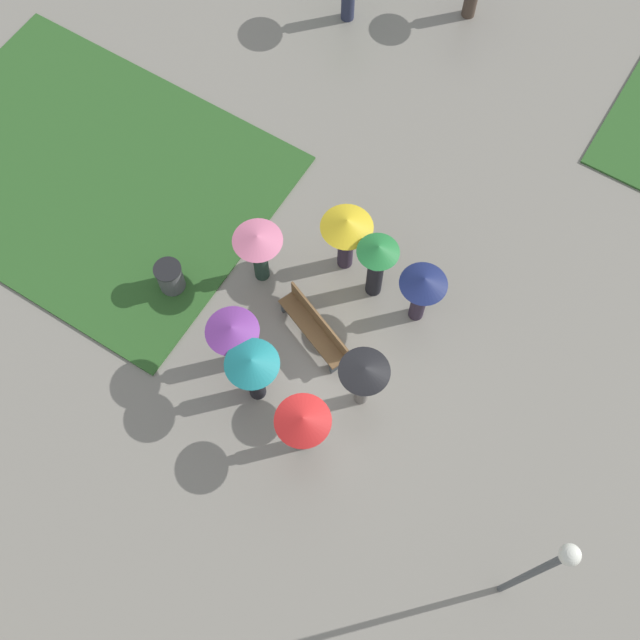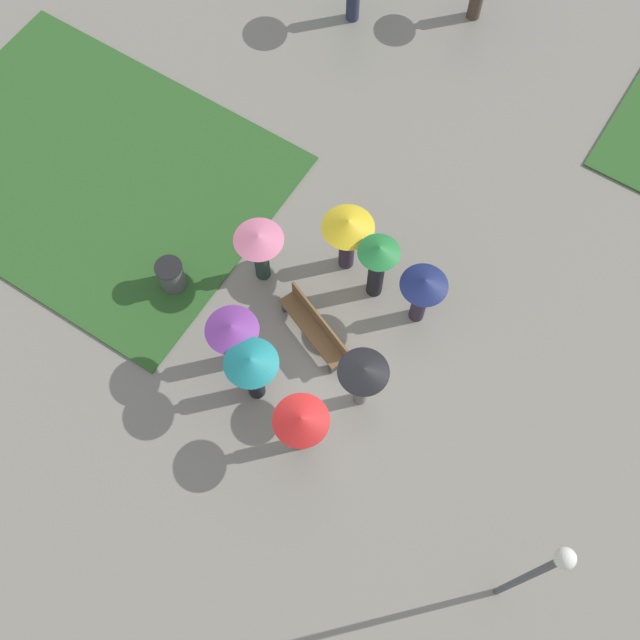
# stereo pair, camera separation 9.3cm
# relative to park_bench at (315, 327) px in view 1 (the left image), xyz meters

# --- Properties ---
(ground_plane) EXTENTS (90.00, 90.00, 0.00)m
(ground_plane) POSITION_rel_park_bench_xyz_m (0.82, -0.70, -0.48)
(ground_plane) COLOR gray
(lawn_patch_near) EXTENTS (8.75, 6.59, 0.06)m
(lawn_patch_near) POSITION_rel_park_bench_xyz_m (-6.83, 0.65, -0.45)
(lawn_patch_near) COLOR #2D5B26
(lawn_patch_near) RESTS_ON ground_plane
(park_bench) EXTENTS (1.99, 1.12, 0.90)m
(park_bench) POSITION_rel_park_bench_xyz_m (0.00, 0.00, 0.00)
(park_bench) COLOR brown
(park_bench) RESTS_ON ground_plane
(lamp_post) EXTENTS (0.32, 0.32, 4.88)m
(lamp_post) POSITION_rel_park_bench_xyz_m (5.81, -2.62, 2.62)
(lamp_post) COLOR #474C51
(lamp_post) RESTS_ON ground_plane
(trash_bin) EXTENTS (0.62, 0.62, 0.85)m
(trash_bin) POSITION_rel_park_bench_xyz_m (-3.35, -0.67, -0.05)
(trash_bin) COLOR #4C4C51
(trash_bin) RESTS_ON ground_plane
(crowd_person_teal) EXTENTS (1.10, 1.10, 1.89)m
(crowd_person_teal) POSITION_rel_park_bench_xyz_m (-0.35, -1.75, 0.86)
(crowd_person_teal) COLOR black
(crowd_person_teal) RESTS_ON ground_plane
(crowd_person_yellow) EXTENTS (1.14, 1.14, 1.85)m
(crowd_person_yellow) POSITION_rel_park_bench_xyz_m (-0.39, 1.89, 0.92)
(crowd_person_yellow) COLOR #2D2333
(crowd_person_yellow) RESTS_ON ground_plane
(crowd_person_red) EXTENTS (1.11, 1.11, 1.75)m
(crowd_person_red) POSITION_rel_park_bench_xyz_m (1.08, -2.17, 0.87)
(crowd_person_red) COLOR black
(crowd_person_red) RESTS_ON ground_plane
(crowd_person_purple) EXTENTS (1.09, 1.09, 1.83)m
(crowd_person_purple) POSITION_rel_park_bench_xyz_m (-1.08, -1.37, 0.82)
(crowd_person_purple) COLOR slate
(crowd_person_purple) RESTS_ON ground_plane
(crowd_person_black) EXTENTS (1.03, 1.03, 1.82)m
(crowd_person_black) POSITION_rel_park_bench_xyz_m (1.57, -0.72, 0.88)
(crowd_person_black) COLOR slate
(crowd_person_black) RESTS_ON ground_plane
(crowd_person_green) EXTENTS (0.90, 0.90, 1.97)m
(crowd_person_green) POSITION_rel_park_bench_xyz_m (0.50, 1.64, 0.81)
(crowd_person_green) COLOR black
(crowd_person_green) RESTS_ON ground_plane
(crowd_person_navy) EXTENTS (1.01, 1.01, 1.74)m
(crowd_person_navy) POSITION_rel_park_bench_xyz_m (1.62, 1.60, 0.80)
(crowd_person_navy) COLOR #2D2333
(crowd_person_navy) RESTS_ON ground_plane
(crowd_person_pink) EXTENTS (1.08, 1.08, 1.75)m
(crowd_person_pink) POSITION_rel_park_bench_xyz_m (-1.81, 0.63, 0.78)
(crowd_person_pink) COLOR #1E3328
(crowd_person_pink) RESTS_ON ground_plane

